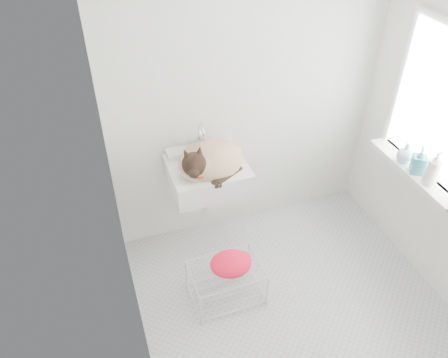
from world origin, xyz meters
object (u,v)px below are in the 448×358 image
object	(u,v)px
wire_rack	(226,283)
bottle_c	(403,161)
cat	(209,161)
bottle_a	(428,183)
sink	(207,165)
bottle_b	(416,172)

from	to	relation	value
wire_rack	bottle_c	world-z (taller)	bottle_c
cat	bottle_a	world-z (taller)	cat
sink	bottle_a	distance (m)	1.58
bottle_b	sink	bearing A→B (deg)	157.75
bottle_b	bottle_c	world-z (taller)	bottle_b
cat	bottle_b	size ratio (longest dim) A/B	2.74
bottle_a	bottle_c	bearing A→B (deg)	90.00
bottle_a	bottle_c	world-z (taller)	bottle_a
sink	bottle_c	bearing A→B (deg)	-16.98
bottle_a	bottle_b	xyz separation A→B (m)	(0.00, 0.14, 0.00)
sink	wire_rack	xyz separation A→B (m)	(-0.04, -0.55, -0.70)
cat	bottle_c	bearing A→B (deg)	-30.75
sink	bottle_c	world-z (taller)	sink
cat	bottle_a	size ratio (longest dim) A/B	2.56
bottle_a	bottle_b	world-z (taller)	bottle_a
cat	bottle_a	bearing A→B (deg)	-40.80
bottle_b	bottle_c	distance (m)	0.15
sink	bottle_b	distance (m)	1.52
wire_rack	bottle_b	size ratio (longest dim) A/B	2.46
bottle_b	bottle_c	xyz separation A→B (m)	(0.00, 0.15, 0.00)
sink	cat	bearing A→B (deg)	-61.36
cat	wire_rack	distance (m)	0.91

